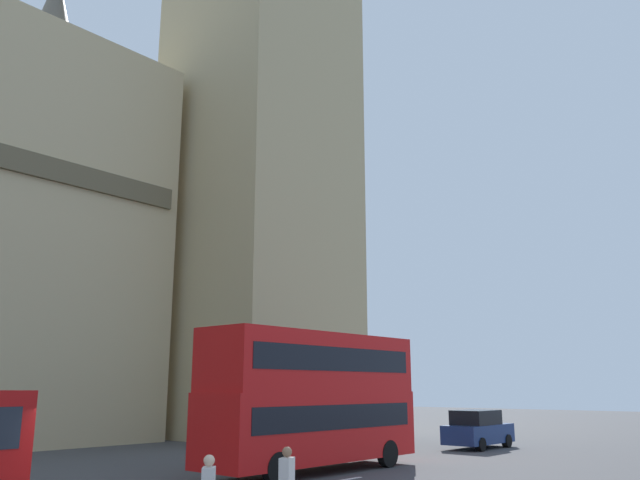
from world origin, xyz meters
name	(u,v)px	position (x,y,z in m)	size (l,w,h in m)	color
double_decker_bus	(314,395)	(9.71, 2.00, 2.71)	(9.41, 2.54, 4.90)	red
sedan_lead	(478,429)	(22.04, 1.91, 0.91)	(4.40, 1.86, 1.85)	navy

